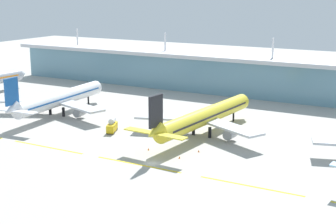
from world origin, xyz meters
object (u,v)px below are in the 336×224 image
at_px(safety_cone_right_wingtip, 149,149).
at_px(fuel_truck, 112,126).
at_px(safety_cone_nose_front, 199,151).
at_px(airliner_near_middle, 58,99).
at_px(safety_cone_left_wingtip, 179,157).
at_px(airliner_center, 204,117).

bearing_deg(safety_cone_right_wingtip, fuel_truck, 151.98).
bearing_deg(safety_cone_nose_front, airliner_near_middle, 166.94).
bearing_deg(safety_cone_left_wingtip, airliner_center, 99.74).
xyz_separation_m(safety_cone_left_wingtip, safety_cone_nose_front, (2.32, 8.30, 0.00)).
distance_m(airliner_center, safety_cone_left_wingtip, 27.16).
distance_m(airliner_near_middle, fuel_truck, 34.76).
bearing_deg(safety_cone_nose_front, safety_cone_left_wingtip, -105.59).
height_order(airliner_center, safety_cone_left_wingtip, airliner_center).
height_order(fuel_truck, safety_cone_left_wingtip, fuel_truck).
distance_m(airliner_center, safety_cone_nose_front, 19.99).
xyz_separation_m(airliner_near_middle, safety_cone_nose_front, (69.54, -16.13, -6.10)).
height_order(fuel_truck, safety_cone_nose_front, fuel_truck).
bearing_deg(safety_cone_left_wingtip, safety_cone_right_wingtip, 168.86).
relative_size(airliner_center, fuel_truck, 8.70).
relative_size(safety_cone_left_wingtip, safety_cone_right_wingtip, 1.00).
xyz_separation_m(airliner_center, safety_cone_left_wingtip, (4.48, -26.08, -6.10)).
bearing_deg(safety_cone_right_wingtip, airliner_center, 71.93).
height_order(airliner_near_middle, safety_cone_left_wingtip, airliner_near_middle).
height_order(airliner_near_middle, fuel_truck, airliner_near_middle).
relative_size(airliner_near_middle, safety_cone_right_wingtip, 88.29).
xyz_separation_m(fuel_truck, safety_cone_nose_front, (36.60, -5.85, -1.91)).
xyz_separation_m(airliner_near_middle, safety_cone_left_wingtip, (67.23, -24.43, -6.10)).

